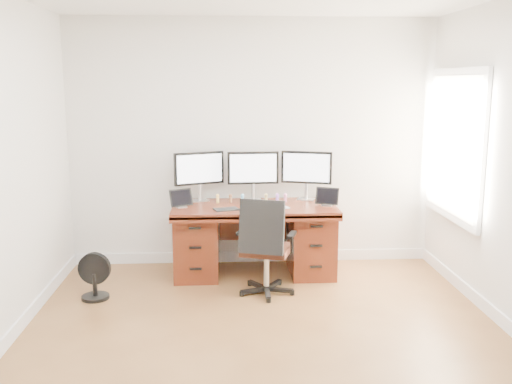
{
  "coord_description": "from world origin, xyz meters",
  "views": [
    {
      "loc": [
        -0.31,
        -3.99,
        2.01
      ],
      "look_at": [
        0.0,
        1.5,
        0.95
      ],
      "focal_mm": 40.0,
      "sensor_mm": 36.0,
      "label": 1
    }
  ],
  "objects": [
    {
      "name": "figurine_orange",
      "position": [
        -0.38,
        1.95,
        0.8
      ],
      "size": [
        0.04,
        0.04,
        0.1
      ],
      "color": "#E4B654",
      "rests_on": "desk"
    },
    {
      "name": "floor_fan",
      "position": [
        -1.54,
        1.18,
        0.21
      ],
      "size": [
        0.31,
        0.26,
        0.44
      ],
      "rotation": [
        0.0,
        0.0,
        -0.11
      ],
      "color": "black",
      "rests_on": "ground"
    },
    {
      "name": "tablet_right",
      "position": [
        0.76,
        1.75,
        0.84
      ],
      "size": [
        0.25,
        0.16,
        0.19
      ],
      "rotation": [
        0.0,
        0.0,
        -0.41
      ],
      "color": "silver",
      "rests_on": "desk"
    },
    {
      "name": "tablet_left",
      "position": [
        -0.75,
        1.75,
        0.84
      ],
      "size": [
        0.24,
        0.17,
        0.19
      ],
      "rotation": [
        0.0,
        0.0,
        0.48
      ],
      "color": "silver",
      "rests_on": "desk"
    },
    {
      "name": "back_wall",
      "position": [
        0.0,
        2.25,
        1.35
      ],
      "size": [
        4.0,
        0.1,
        2.7
      ],
      "primitive_type": "cube",
      "color": "silver",
      "rests_on": "ground"
    },
    {
      "name": "trackpad",
      "position": [
        0.27,
        1.67,
        0.76
      ],
      "size": [
        0.17,
        0.17,
        0.01
      ],
      "primitive_type": "cube",
      "rotation": [
        0.0,
        0.0,
        0.42
      ],
      "color": "silver",
      "rests_on": "desk"
    },
    {
      "name": "keyboard",
      "position": [
        -0.01,
        1.59,
        0.76
      ],
      "size": [
        0.29,
        0.15,
        0.01
      ],
      "primitive_type": "cube",
      "rotation": [
        0.0,
        0.0,
        -0.12
      ],
      "color": "white",
      "rests_on": "desk"
    },
    {
      "name": "figurine_brown",
      "position": [
        -0.25,
        1.95,
        0.8
      ],
      "size": [
        0.04,
        0.04,
        0.1
      ],
      "color": "brown",
      "rests_on": "desk"
    },
    {
      "name": "figurine_yellow",
      "position": [
        0.13,
        1.95,
        0.8
      ],
      "size": [
        0.04,
        0.04,
        0.1
      ],
      "color": "tan",
      "rests_on": "desk"
    },
    {
      "name": "figurine_pink",
      "position": [
        0.34,
        1.95,
        0.8
      ],
      "size": [
        0.04,
        0.04,
        0.1
      ],
      "color": "pink",
      "rests_on": "desk"
    },
    {
      "name": "monitor_left",
      "position": [
        -0.58,
        2.07,
        1.09
      ],
      "size": [
        0.52,
        0.23,
        0.53
      ],
      "rotation": [
        0.0,
        0.0,
        0.37
      ],
      "color": "silver",
      "rests_on": "desk"
    },
    {
      "name": "figurine_blue",
      "position": [
        -0.12,
        1.95,
        0.8
      ],
      "size": [
        0.04,
        0.04,
        0.1
      ],
      "color": "#62AFE2",
      "rests_on": "desk"
    },
    {
      "name": "ground",
      "position": [
        0.0,
        0.0,
        0.0
      ],
      "size": [
        4.5,
        4.5,
        0.0
      ],
      "primitive_type": "plane",
      "color": "brown",
      "rests_on": "ground"
    },
    {
      "name": "desk",
      "position": [
        0.0,
        1.83,
        0.4
      ],
      "size": [
        1.7,
        0.8,
        0.75
      ],
      "color": "#531F10",
      "rests_on": "ground"
    },
    {
      "name": "office_chair",
      "position": [
        0.07,
        1.2,
        0.32
      ],
      "size": [
        0.64,
        0.64,
        0.96
      ],
      "rotation": [
        0.0,
        0.0,
        -0.3
      ],
      "color": "black",
      "rests_on": "ground"
    },
    {
      "name": "drawing_tablet",
      "position": [
        -0.29,
        1.61,
        0.76
      ],
      "size": [
        0.28,
        0.22,
        0.01
      ],
      "primitive_type": "cube",
      "rotation": [
        0.0,
        0.0,
        0.32
      ],
      "color": "black",
      "rests_on": "desk"
    },
    {
      "name": "monitor_center",
      "position": [
        0.0,
        2.07,
        1.09
      ],
      "size": [
        0.55,
        0.15,
        0.53
      ],
      "rotation": [
        0.0,
        0.0,
        0.05
      ],
      "color": "silver",
      "rests_on": "desk"
    },
    {
      "name": "monitor_right",
      "position": [
        0.58,
        2.07,
        1.09
      ],
      "size": [
        0.53,
        0.2,
        0.53
      ],
      "rotation": [
        0.0,
        0.0,
        -0.31
      ],
      "color": "silver",
      "rests_on": "desk"
    },
    {
      "name": "phone",
      "position": [
        -0.05,
        1.76,
        0.76
      ],
      "size": [
        0.15,
        0.11,
        0.01
      ],
      "primitive_type": "cube",
      "rotation": [
        0.0,
        0.0,
        0.4
      ],
      "color": "black",
      "rests_on": "desk"
    },
    {
      "name": "figurine_purple",
      "position": [
        0.25,
        1.95,
        0.8
      ],
      "size": [
        0.04,
        0.04,
        0.1
      ],
      "color": "#9D60DD",
      "rests_on": "desk"
    }
  ]
}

